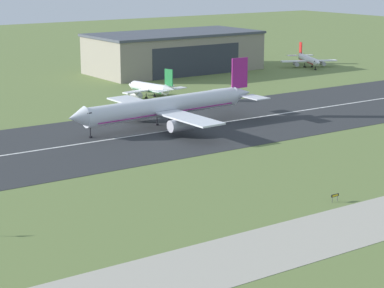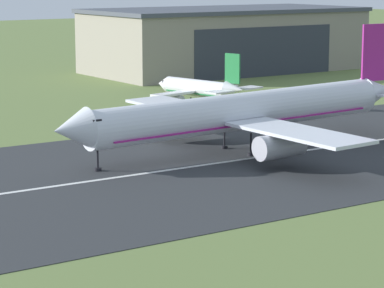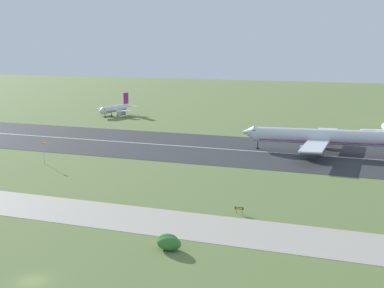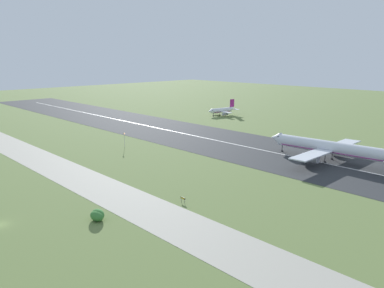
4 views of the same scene
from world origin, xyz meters
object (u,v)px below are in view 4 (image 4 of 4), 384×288
Objects in this scene: shrub_clump at (97,215)px; runway_sign at (183,199)px; airplane_landing at (331,148)px; airplane_parked_west at (222,110)px; windsock_pole at (125,135)px.

shrub_clump is 2.52× the size of runway_sign.
airplane_parked_west is at bearing 151.68° from airplane_landing.
airplane_parked_west is 5.01× the size of shrub_clump.
airplane_parked_west is (-103.26, 55.65, -1.81)m from airplane_landing.
windsock_pole is (-56.99, 46.74, 4.39)m from shrub_clump.
windsock_pole is at bearing 158.85° from runway_sign.
runway_sign is at bearing -97.47° from airplane_landing.
airplane_parked_west is at bearing 107.70° from windsock_pole.
airplane_landing is at bearing 82.53° from runway_sign.
shrub_clump is (-14.84, -89.55, -3.91)m from airplane_landing.
airplane_landing is 117.31m from airplane_parked_west.
airplane_parked_west is at bearing 121.34° from shrub_clump.
windsock_pole is (-71.83, -42.81, 0.48)m from airplane_landing.
airplane_parked_west is at bearing 127.55° from runway_sign.
shrub_clump is at bearing -39.35° from windsock_pole.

